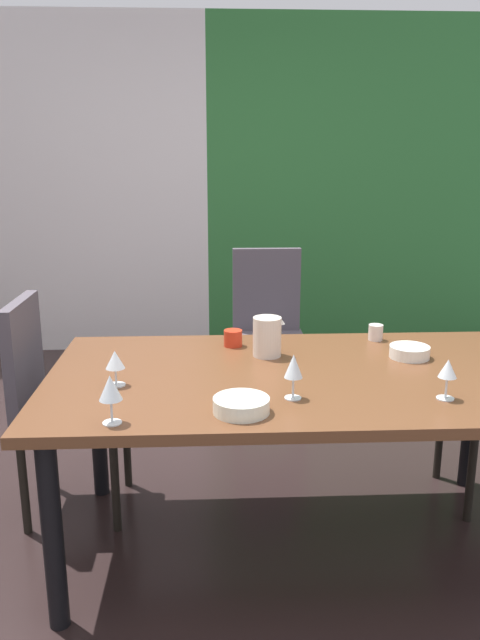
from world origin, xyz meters
TOP-DOWN VIEW (x-y plane):
  - ground_plane at (0.00, 0.00)m, footprint 5.29×5.30m
  - back_panel_interior at (-1.32, 2.60)m, footprint 2.65×0.10m
  - garden_window_panel at (1.32, 2.60)m, footprint 2.64×0.10m
  - dining_table at (0.37, -0.19)m, footprint 1.97×1.07m
  - chair_head_far at (0.37, 1.20)m, footprint 0.44×0.45m
  - chair_left_far at (-0.66, 0.12)m, footprint 0.44×0.44m
  - wine_glass_east at (-0.33, -0.29)m, footprint 0.07×0.07m
  - wine_glass_center at (-0.29, -0.63)m, footprint 0.07×0.07m
  - wine_glass_north at (0.30, -0.45)m, footprint 0.06×0.06m
  - wine_glass_near_shelf at (0.82, -0.48)m, footprint 0.06×0.06m
  - serving_bowl_right at (0.12, -0.56)m, footprint 0.19×0.19m
  - serving_bowl_west at (0.84, -0.02)m, footprint 0.16×0.16m
  - cup_front at (0.12, 0.17)m, footprint 0.08×0.08m
  - cup_corner at (0.77, 0.24)m, footprint 0.07×0.07m
  - pitcher_near_window at (0.25, 0.03)m, footprint 0.13×0.12m

SIDE VIEW (x-z plane):
  - ground_plane at x=0.00m, z-range -0.02..0.00m
  - chair_left_far at x=-0.66m, z-range 0.06..1.03m
  - chair_head_far at x=0.37m, z-range 0.05..1.06m
  - dining_table at x=0.37m, z-range 0.30..1.05m
  - serving_bowl_west at x=0.84m, z-range 0.75..0.80m
  - serving_bowl_right at x=0.12m, z-range 0.75..0.80m
  - cup_corner at x=0.77m, z-range 0.75..0.82m
  - cup_front at x=0.12m, z-range 0.75..0.82m
  - pitcher_near_window at x=0.25m, z-range 0.75..0.91m
  - wine_glass_east at x=-0.33m, z-range 0.77..0.91m
  - wine_glass_near_shelf at x=0.82m, z-range 0.78..0.92m
  - wine_glass_north at x=0.30m, z-range 0.78..0.94m
  - wine_glass_center at x=-0.29m, z-range 0.78..0.94m
  - back_panel_interior at x=-1.32m, z-range 0.00..2.60m
  - garden_window_panel at x=1.32m, z-range 0.00..2.60m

